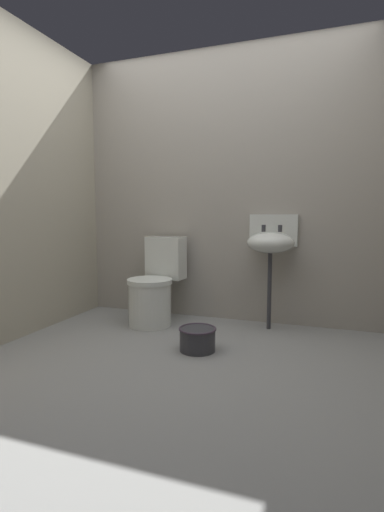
{
  "coord_description": "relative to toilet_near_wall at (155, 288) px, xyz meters",
  "views": [
    {
      "loc": [
        0.88,
        -2.16,
        0.99
      ],
      "look_at": [
        0.0,
        0.32,
        0.7
      ],
      "focal_mm": 26.63,
      "sensor_mm": 36.0,
      "label": 1
    }
  ],
  "objects": [
    {
      "name": "ground_plane",
      "position": [
        0.58,
        -0.93,
        -0.36
      ],
      "size": [
        3.23,
        2.96,
        0.08
      ],
      "primitive_type": "cube",
      "color": "gray"
    },
    {
      "name": "sink",
      "position": [
        1.01,
        0.19,
        0.43
      ],
      "size": [
        0.42,
        0.35,
        0.99
      ],
      "color": "#333338",
      "rests_on": "ground"
    },
    {
      "name": "toilet_near_wall",
      "position": [
        0.0,
        0.0,
        0.0
      ],
      "size": [
        0.44,
        0.62,
        0.78
      ],
      "rotation": [
        0.0,
        0.0,
        3.05
      ],
      "color": "silver",
      "rests_on": "ground"
    },
    {
      "name": "wall_back",
      "position": [
        0.58,
        0.4,
        0.92
      ],
      "size": [
        3.23,
        0.1,
        2.49
      ],
      "primitive_type": "cube",
      "color": "#9C968B",
      "rests_on": "ground"
    },
    {
      "name": "bucket",
      "position": [
        0.6,
        -0.55,
        -0.23
      ],
      "size": [
        0.28,
        0.28,
        0.17
      ],
      "color": "#333338",
      "rests_on": "ground"
    },
    {
      "name": "wall_left",
      "position": [
        -0.89,
        -0.83,
        0.92
      ],
      "size": [
        0.1,
        2.76,
        2.49
      ],
      "primitive_type": "cube",
      "color": "#A39C87",
      "rests_on": "ground"
    }
  ]
}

